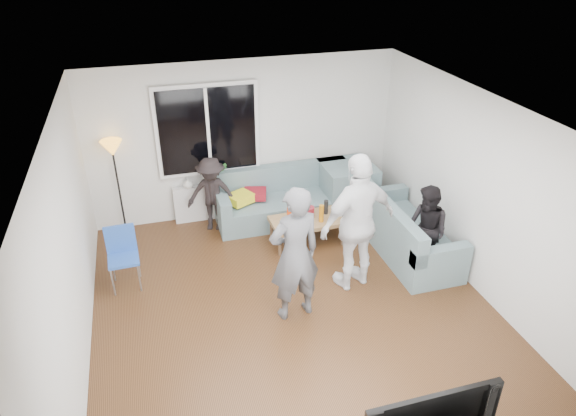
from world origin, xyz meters
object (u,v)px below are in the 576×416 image
object	(u,v)px
sofa_back_section	(286,196)
side_chair	(124,260)
spectator_back	(212,194)
television	(424,413)
sofa_right_section	(408,227)
floor_lamp	(119,189)
player_right	(358,223)
player_left	(295,255)
spectator_right	(427,230)
coffee_table	(307,230)

from	to	relation	value
sofa_back_section	side_chair	world-z (taller)	side_chair
sofa_back_section	spectator_back	distance (m)	1.22
sofa_back_section	television	xyz separation A→B (m)	(-0.17, -4.77, 0.36)
sofa_right_section	floor_lamp	world-z (taller)	floor_lamp
sofa_back_section	player_right	size ratio (longest dim) A/B	1.20
sofa_back_section	sofa_right_section	world-z (taller)	same
sofa_back_section	spectator_back	bearing A→B (deg)	178.58
player_right	side_chair	bearing A→B (deg)	-28.92
player_right	spectator_back	world-z (taller)	player_right
player_right	television	xyz separation A→B (m)	(-0.58, -2.79, -0.18)
floor_lamp	television	world-z (taller)	floor_lamp
spectator_back	television	size ratio (longest dim) A/B	1.03
player_right	player_left	bearing A→B (deg)	7.53
sofa_right_section	spectator_right	xyz separation A→B (m)	(0.00, -0.49, 0.22)
side_chair	television	world-z (taller)	television
spectator_back	spectator_right	bearing A→B (deg)	-19.01
side_chair	player_left	size ratio (longest dim) A/B	0.48
sofa_right_section	player_right	distance (m)	1.30
spectator_right	television	distance (m)	3.27
sofa_back_section	television	bearing A→B (deg)	-92.05
sofa_right_section	spectator_right	size ratio (longest dim) A/B	1.54
side_chair	spectator_back	distance (m)	1.85
side_chair	player_left	bearing A→B (deg)	-32.48
spectator_back	side_chair	bearing A→B (deg)	-121.70
floor_lamp	spectator_back	world-z (taller)	floor_lamp
side_chair	player_right	xyz separation A→B (m)	(3.01, -0.81, 0.53)
sofa_right_section	side_chair	distance (m)	4.08
sofa_back_section	spectator_right	xyz separation A→B (m)	(1.47, -1.95, 0.22)
spectator_right	player_left	bearing A→B (deg)	-90.95
floor_lamp	television	xyz separation A→B (m)	(2.43, -5.08, 0.00)
floor_lamp	player_right	distance (m)	3.78
sofa_right_section	side_chair	world-z (taller)	side_chair
sofa_right_section	coffee_table	bearing A→B (deg)	63.60
sofa_back_section	floor_lamp	distance (m)	2.64
sofa_right_section	player_right	size ratio (longest dim) A/B	1.04
coffee_table	spectator_back	world-z (taller)	spectator_back
side_chair	spectator_back	size ratio (longest dim) A/B	0.70
sofa_right_section	side_chair	bearing A→B (deg)	86.01
player_left	coffee_table	bearing A→B (deg)	-121.82
spectator_back	floor_lamp	bearing A→B (deg)	-173.84
spectator_right	player_right	bearing A→B (deg)	-100.67
coffee_table	television	distance (m)	4.04
coffee_table	spectator_right	xyz separation A→B (m)	(1.36, -1.16, 0.45)
player_left	spectator_back	size ratio (longest dim) A/B	1.45
sofa_back_section	player_left	distance (m)	2.48
player_left	sofa_right_section	bearing A→B (deg)	-164.59
side_chair	spectator_right	xyz separation A→B (m)	(4.07, -0.77, 0.22)
side_chair	spectator_right	bearing A→B (deg)	-12.88
coffee_table	spectator_back	size ratio (longest dim) A/B	0.89
sofa_right_section	spectator_right	world-z (taller)	spectator_right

